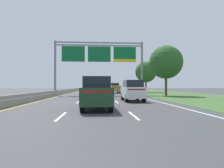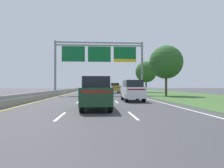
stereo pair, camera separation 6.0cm
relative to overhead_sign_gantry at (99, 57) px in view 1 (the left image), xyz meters
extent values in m
plane|color=#3D3D3F|center=(-0.30, 0.98, -6.49)|extent=(220.00, 220.00, 0.00)
cube|color=white|center=(-2.15, -23.52, -6.49)|extent=(0.14, 3.00, 0.01)
cube|color=white|center=(-2.15, -14.52, -6.49)|extent=(0.14, 3.00, 0.01)
cube|color=white|center=(-2.15, -5.52, -6.49)|extent=(0.14, 3.00, 0.01)
cube|color=white|center=(-2.15, 3.48, -6.49)|extent=(0.14, 3.00, 0.01)
cube|color=white|center=(-2.15, 12.48, -6.49)|extent=(0.14, 3.00, 0.01)
cube|color=white|center=(-2.15, 21.48, -6.49)|extent=(0.14, 3.00, 0.01)
cube|color=white|center=(-2.15, 30.48, -6.49)|extent=(0.14, 3.00, 0.01)
cube|color=white|center=(-2.15, 39.48, -6.49)|extent=(0.14, 3.00, 0.01)
cube|color=white|center=(-2.15, 48.48, -6.49)|extent=(0.14, 3.00, 0.01)
cube|color=white|center=(1.55, -23.52, -6.49)|extent=(0.14, 3.00, 0.01)
cube|color=white|center=(1.55, -14.52, -6.49)|extent=(0.14, 3.00, 0.01)
cube|color=white|center=(1.55, -5.52, -6.49)|extent=(0.14, 3.00, 0.01)
cube|color=white|center=(1.55, 3.48, -6.49)|extent=(0.14, 3.00, 0.01)
cube|color=white|center=(1.55, 12.48, -6.49)|extent=(0.14, 3.00, 0.01)
cube|color=white|center=(1.55, 21.48, -6.49)|extent=(0.14, 3.00, 0.01)
cube|color=white|center=(1.55, 30.48, -6.49)|extent=(0.14, 3.00, 0.01)
cube|color=white|center=(1.55, 39.48, -6.49)|extent=(0.14, 3.00, 0.01)
cube|color=white|center=(1.55, 48.48, -6.49)|extent=(0.14, 3.00, 0.01)
cube|color=white|center=(5.60, 0.98, -6.49)|extent=(0.16, 106.00, 0.01)
cube|color=gold|center=(-6.20, 0.98, -6.49)|extent=(0.16, 106.00, 0.01)
cube|color=#3D602D|center=(13.65, 0.98, -6.48)|extent=(14.00, 110.00, 0.02)
cube|color=gray|center=(-6.90, 0.98, -6.21)|extent=(0.60, 110.00, 0.55)
cube|color=gray|center=(-6.90, 0.98, -5.79)|extent=(0.25, 110.00, 0.30)
cylinder|color=gray|center=(-7.35, 0.09, -1.94)|extent=(0.36, 0.36, 9.11)
cylinder|color=gray|center=(7.35, 0.09, -1.94)|extent=(0.36, 0.36, 9.11)
cube|color=gray|center=(0.00, 0.09, 2.39)|extent=(14.70, 0.24, 0.20)
cube|color=gray|center=(0.00, 0.09, 1.94)|extent=(14.70, 0.24, 0.20)
cube|color=#0C602D|center=(-4.33, -0.09, 0.42)|extent=(3.83, 0.12, 2.59)
cube|color=#0C602D|center=(0.00, -0.09, 0.42)|extent=(3.83, 0.12, 2.59)
cube|color=#0C602D|center=(4.33, -0.09, 0.67)|extent=(3.83, 0.12, 2.09)
cube|color=yellow|center=(4.33, -0.09, -0.63)|extent=(3.83, 0.12, 0.50)
cube|color=#A38438|center=(3.52, 9.41, -5.57)|extent=(2.16, 5.46, 1.00)
cube|color=black|center=(3.49, 10.26, -4.68)|extent=(1.77, 1.95, 0.78)
cube|color=#B21414|center=(3.59, 6.75, -5.27)|extent=(1.68, 0.13, 0.12)
cube|color=#A38438|center=(3.57, 7.68, -4.97)|extent=(2.06, 2.00, 0.20)
cylinder|color=black|center=(2.61, 11.22, -6.07)|extent=(0.32, 0.85, 0.84)
cylinder|color=black|center=(4.31, 11.27, -6.07)|extent=(0.32, 0.85, 0.84)
cylinder|color=black|center=(2.72, 7.55, -6.07)|extent=(0.32, 0.85, 0.84)
cylinder|color=black|center=(4.42, 7.60, -6.07)|extent=(0.32, 0.85, 0.84)
cube|color=silver|center=(3.23, -13.73, -5.58)|extent=(1.94, 4.72, 1.05)
cube|color=black|center=(3.23, -13.88, -4.72)|extent=(1.66, 3.01, 0.68)
cube|color=#B21414|center=(3.21, -16.04, -5.27)|extent=(1.60, 0.09, 0.12)
cylinder|color=black|center=(2.43, -12.13, -6.11)|extent=(0.27, 0.76, 0.76)
cylinder|color=black|center=(4.07, -12.14, -6.11)|extent=(0.27, 0.76, 0.76)
cylinder|color=black|center=(2.40, -15.32, -6.11)|extent=(0.27, 0.76, 0.76)
cylinder|color=black|center=(4.04, -15.34, -6.11)|extent=(0.27, 0.76, 0.76)
cube|color=navy|center=(-0.13, -9.76, -5.80)|extent=(1.85, 4.41, 0.72)
cube|color=black|center=(-0.13, -9.81, -5.18)|extent=(1.58, 2.31, 0.52)
cube|color=#B21414|center=(-0.14, -11.92, -5.58)|extent=(1.53, 0.09, 0.12)
cylinder|color=black|center=(-0.92, -8.26, -6.16)|extent=(0.22, 0.66, 0.66)
cylinder|color=black|center=(0.68, -8.27, -6.16)|extent=(0.22, 0.66, 0.66)
cylinder|color=black|center=(-0.94, -11.25, -6.16)|extent=(0.22, 0.66, 0.66)
cylinder|color=black|center=(0.66, -11.27, -6.16)|extent=(0.22, 0.66, 0.66)
cube|color=#193D23|center=(-0.37, -20.63, -5.58)|extent=(1.91, 4.70, 1.05)
cube|color=black|center=(-0.37, -20.78, -4.72)|extent=(1.64, 3.00, 0.68)
cube|color=#B21414|center=(-0.36, -22.94, -5.27)|extent=(1.60, 0.08, 0.12)
cylinder|color=black|center=(-1.19, -19.03, -6.11)|extent=(0.26, 0.76, 0.76)
cylinder|color=black|center=(0.45, -19.03, -6.11)|extent=(0.26, 0.76, 0.76)
cylinder|color=black|center=(-1.18, -22.23, -6.11)|extent=(0.26, 0.76, 0.76)
cylinder|color=black|center=(0.46, -22.22, -6.11)|extent=(0.26, 0.76, 0.76)
cylinder|color=#4C3823|center=(10.36, -3.37, -4.90)|extent=(0.36, 0.36, 3.18)
sphere|color=#285623|center=(10.36, -3.37, -1.24)|extent=(5.19, 5.19, 5.19)
cylinder|color=#4C3823|center=(11.45, 13.98, -5.03)|extent=(0.36, 0.36, 2.92)
sphere|color=#285623|center=(11.45, 13.98, -1.52)|extent=(5.14, 5.14, 5.14)
camera|label=1|loc=(-0.33, -33.82, -4.96)|focal=32.09mm
camera|label=2|loc=(-0.27, -33.82, -4.96)|focal=32.09mm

